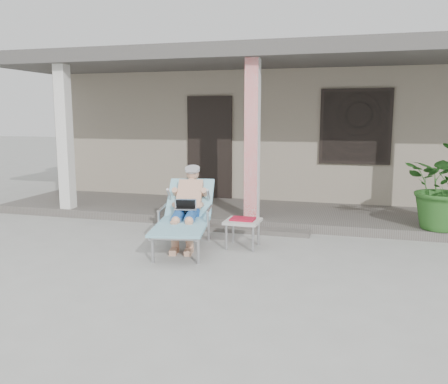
% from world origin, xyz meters
% --- Properties ---
extents(ground, '(60.00, 60.00, 0.00)m').
position_xyz_m(ground, '(0.00, 0.00, 0.00)').
color(ground, '#9E9E99').
rests_on(ground, ground).
extents(house, '(10.40, 5.40, 3.30)m').
position_xyz_m(house, '(0.00, 6.50, 1.67)').
color(house, gray).
rests_on(house, ground).
extents(porch_deck, '(10.00, 2.00, 0.15)m').
position_xyz_m(porch_deck, '(0.00, 3.00, 0.07)').
color(porch_deck, '#605B56').
rests_on(porch_deck, ground).
extents(porch_overhang, '(10.00, 2.30, 2.85)m').
position_xyz_m(porch_overhang, '(0.00, 2.95, 2.79)').
color(porch_overhang, silver).
rests_on(porch_overhang, porch_deck).
extents(porch_step, '(2.00, 0.30, 0.07)m').
position_xyz_m(porch_step, '(0.00, 1.85, 0.04)').
color(porch_step, '#605B56').
rests_on(porch_step, ground).
extents(lounger, '(1.00, 1.88, 1.18)m').
position_xyz_m(lounger, '(-0.68, 0.86, 0.73)').
color(lounger, '#B7B7BC').
rests_on(lounger, ground).
extents(side_table, '(0.49, 0.49, 0.43)m').
position_xyz_m(side_table, '(0.13, 0.95, 0.36)').
color(side_table, beige).
rests_on(side_table, ground).
extents(potted_palm, '(1.31, 1.16, 1.33)m').
position_xyz_m(potted_palm, '(2.97, 2.25, 0.82)').
color(potted_palm, '#26591E').
rests_on(potted_palm, porch_deck).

